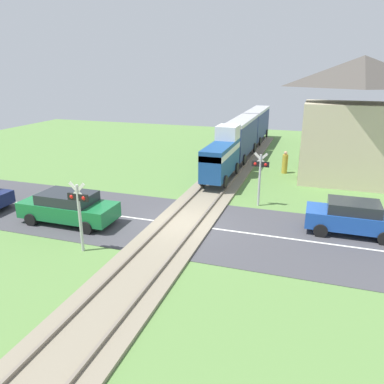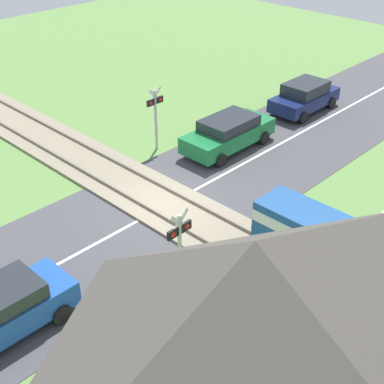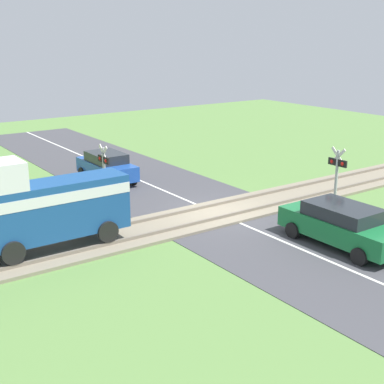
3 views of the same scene
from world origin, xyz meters
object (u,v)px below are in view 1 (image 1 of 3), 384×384
pedestrian_by_station (285,163)px  station_building (356,123)px  car_far_side (352,217)px  train (244,134)px  car_near_crossing (68,207)px  crossing_signal_east_approach (260,172)px  crossing_signal_west_approach (79,207)px

pedestrian_by_station → station_building: bearing=-13.8°
car_far_side → pedestrian_by_station: pedestrian_by_station is taller
train → pedestrian_by_station: 5.56m
car_near_crossing → crossing_signal_east_approach: 9.69m
station_building → crossing_signal_west_approach: bearing=-128.4°
car_far_side → station_building: size_ratio=0.51×
crossing_signal_west_approach → car_near_crossing: bearing=134.7°
crossing_signal_east_approach → pedestrian_by_station: 7.21m
train → crossing_signal_east_approach: size_ratio=7.02×
train → car_near_crossing: bearing=-107.7°
crossing_signal_east_approach → train: bearing=104.8°
car_far_side → pedestrian_by_station: bearing=111.7°
crossing_signal_east_approach → crossing_signal_west_approach: bearing=-128.4°
car_near_crossing → crossing_signal_west_approach: bearing=-45.3°
train → car_near_crossing: 17.09m
train → crossing_signal_east_approach: train is taller
crossing_signal_west_approach → crossing_signal_east_approach: size_ratio=1.00×
car_far_side → crossing_signal_east_approach: bearing=152.9°
crossing_signal_east_approach → station_building: bearing=51.6°
train → pedestrian_by_station: bearing=-47.7°
car_far_side → crossing_signal_east_approach: (-4.44, 2.27, 1.07)m
crossing_signal_west_approach → crossing_signal_east_approach: bearing=51.6°
crossing_signal_west_approach → pedestrian_by_station: crossing_signal_west_approach is taller
car_near_crossing → car_far_side: (12.57, 2.88, 0.00)m
pedestrian_by_station → crossing_signal_west_approach: bearing=-114.5°
car_near_crossing → crossing_signal_west_approach: (2.25, -2.27, 1.07)m
crossing_signal_west_approach → pedestrian_by_station: (6.60, 14.50, -1.16)m
crossing_signal_west_approach → crossing_signal_east_approach: same height
car_far_side → crossing_signal_west_approach: bearing=-153.5°
car_near_crossing → crossing_signal_east_approach: crossing_signal_east_approach is taller
crossing_signal_east_approach → pedestrian_by_station: bearing=84.2°
station_building → pedestrian_by_station: station_building is taller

